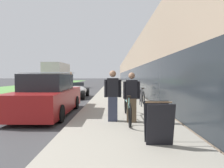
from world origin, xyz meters
The scene contains 13 objects.
sidewalk_slab centered at (5.24, 21.00, 0.07)m, with size 3.40×70.00×0.13m.
storefront_facade centered at (11.97, 29.00, 2.41)m, with size 10.01×70.00×4.83m.
lawn_strip centered at (-7.36, 25.00, 0.01)m, with size 6.84×70.00×0.03m.
tandem_bicycle centered at (5.39, 2.91, 0.50)m, with size 0.52×2.77×0.86m.
person_rider centered at (5.49, 2.55, 0.91)m, with size 0.53×0.21×1.55m.
person_bystander centered at (4.91, 2.68, 0.94)m, with size 0.55×0.21×1.61m.
bike_rack_hoop centered at (6.23, 5.93, 0.65)m, with size 0.05×0.60×0.84m.
cruiser_bike_nearest centered at (6.44, 6.95, 0.48)m, with size 0.52×1.62×0.83m.
cruiser_bike_middle centered at (6.36, 9.20, 0.54)m, with size 0.52×1.89×0.97m.
sandwich_board_sign centered at (5.89, 0.58, 0.58)m, with size 0.56×0.56×0.90m.
parked_sedan_curbside centered at (2.27, 4.40, 0.74)m, with size 1.94×4.63×1.71m.
vintage_roadster_curbside centered at (2.17, 10.58, 0.47)m, with size 1.68×3.91×1.08m.
moving_truck centered at (-2.11, 21.54, 1.56)m, with size 2.20×6.91×3.10m.
Camera 1 is at (4.94, -3.63, 1.58)m, focal length 32.00 mm.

